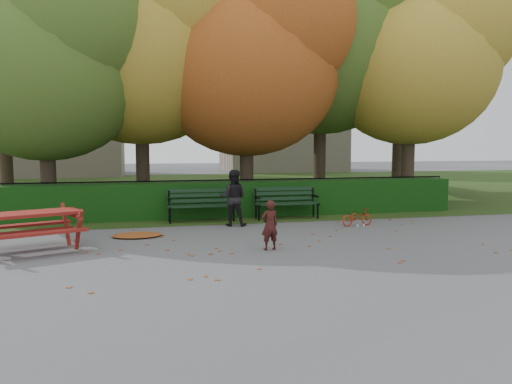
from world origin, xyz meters
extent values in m
plane|color=slate|center=(0.00, 0.00, 0.00)|extent=(90.00, 90.00, 0.00)
plane|color=#1F3212|center=(0.00, 14.00, 0.01)|extent=(90.00, 90.00, 0.00)
cube|color=tan|center=(-9.00, 26.00, 7.50)|extent=(10.00, 7.00, 15.00)
cube|color=tan|center=(8.00, 28.00, 6.00)|extent=(9.00, 6.00, 12.00)
cube|color=black|center=(0.00, 4.50, 0.50)|extent=(13.00, 0.90, 1.00)
cube|color=black|center=(0.00, 5.30, 0.08)|extent=(14.00, 0.04, 0.04)
cube|color=black|center=(0.00, 5.30, 1.00)|extent=(14.00, 0.04, 0.04)
cylinder|color=black|center=(-6.50, 5.30, 0.50)|extent=(0.03, 0.03, 1.00)
cylinder|color=black|center=(-3.00, 5.30, 0.50)|extent=(0.03, 0.03, 1.00)
cylinder|color=black|center=(0.00, 5.30, 0.50)|extent=(0.03, 0.03, 1.00)
cylinder|color=black|center=(3.00, 5.30, 0.50)|extent=(0.03, 0.03, 1.00)
cylinder|color=black|center=(6.50, 5.30, 0.50)|extent=(0.03, 0.03, 1.00)
cylinder|color=#302519|center=(-5.50, 5.80, 1.31)|extent=(0.44, 0.44, 2.62)
ellipsoid|color=#39591E|center=(-5.50, 5.80, 4.12)|extent=(5.60, 5.60, 5.04)
sphere|color=#39591E|center=(-4.52, 5.10, 5.38)|extent=(4.20, 4.20, 4.20)
cylinder|color=#302519|center=(-2.80, 7.00, 1.57)|extent=(0.44, 0.44, 3.15)
ellipsoid|color=olive|center=(-2.80, 7.00, 4.95)|extent=(6.40, 6.40, 5.76)
sphere|color=olive|center=(-1.68, 6.20, 6.39)|extent=(4.80, 4.80, 4.80)
cylinder|color=#302519|center=(0.50, 6.20, 1.40)|extent=(0.44, 0.44, 2.80)
ellipsoid|color=maroon|center=(0.50, 6.20, 4.40)|extent=(6.00, 6.00, 5.40)
sphere|color=maroon|center=(1.55, 5.45, 5.75)|extent=(4.50, 4.50, 4.50)
cylinder|color=#302519|center=(3.50, 7.50, 1.75)|extent=(0.44, 0.44, 3.50)
ellipsoid|color=#39591E|center=(3.50, 7.50, 5.50)|extent=(6.80, 6.80, 6.12)
sphere|color=#39591E|center=(4.69, 6.65, 7.03)|extent=(5.10, 5.10, 5.10)
cylinder|color=#302519|center=(6.20, 6.00, 1.49)|extent=(0.44, 0.44, 2.97)
ellipsoid|color=olive|center=(6.20, 6.00, 4.68)|extent=(5.80, 5.80, 5.22)
sphere|color=olive|center=(7.21, 5.28, 5.98)|extent=(4.35, 4.35, 4.35)
cylinder|color=#302519|center=(-7.50, 9.50, 1.66)|extent=(0.44, 0.44, 3.32)
ellipsoid|color=maroon|center=(-7.50, 9.50, 5.23)|extent=(6.60, 6.60, 5.94)
sphere|color=maroon|center=(-6.35, 8.68, 6.71)|extent=(4.95, 4.95, 4.95)
cylinder|color=#302519|center=(8.00, 10.00, 1.57)|extent=(0.44, 0.44, 3.15)
ellipsoid|color=#39591E|center=(8.00, 10.00, 4.95)|extent=(6.00, 6.00, 5.40)
sphere|color=#39591E|center=(9.05, 9.25, 6.30)|extent=(4.50, 4.50, 4.50)
cube|color=black|center=(-1.30, 3.42, 0.44)|extent=(1.80, 0.12, 0.04)
cube|color=black|center=(-1.30, 3.60, 0.44)|extent=(1.80, 0.12, 0.04)
cube|color=black|center=(-1.30, 3.78, 0.44)|extent=(1.80, 0.12, 0.04)
cube|color=black|center=(-1.30, 3.87, 0.55)|extent=(1.80, 0.05, 0.10)
cube|color=black|center=(-1.30, 3.87, 0.70)|extent=(1.80, 0.05, 0.10)
cube|color=black|center=(-1.30, 3.87, 0.83)|extent=(1.80, 0.05, 0.10)
cube|color=black|center=(-2.15, 3.60, 0.42)|extent=(0.05, 0.55, 0.06)
cube|color=black|center=(-2.15, 3.87, 0.65)|extent=(0.05, 0.05, 0.41)
cylinder|color=black|center=(-2.15, 3.42, 0.22)|extent=(0.05, 0.05, 0.44)
cylinder|color=black|center=(-2.15, 3.78, 0.22)|extent=(0.05, 0.05, 0.44)
cube|color=black|center=(-2.15, 3.62, 0.62)|extent=(0.05, 0.45, 0.04)
cube|color=black|center=(-0.45, 3.60, 0.42)|extent=(0.05, 0.55, 0.06)
cube|color=black|center=(-0.45, 3.87, 0.65)|extent=(0.05, 0.05, 0.41)
cylinder|color=black|center=(-0.45, 3.42, 0.22)|extent=(0.05, 0.05, 0.44)
cylinder|color=black|center=(-0.45, 3.78, 0.22)|extent=(0.05, 0.05, 0.44)
cube|color=black|center=(-0.45, 3.62, 0.62)|extent=(0.05, 0.45, 0.04)
cube|color=black|center=(1.10, 3.42, 0.44)|extent=(1.80, 0.12, 0.04)
cube|color=black|center=(1.10, 3.60, 0.44)|extent=(1.80, 0.12, 0.04)
cube|color=black|center=(1.10, 3.78, 0.44)|extent=(1.80, 0.12, 0.04)
cube|color=black|center=(1.10, 3.87, 0.55)|extent=(1.80, 0.05, 0.10)
cube|color=black|center=(1.10, 3.87, 0.70)|extent=(1.80, 0.05, 0.10)
cube|color=black|center=(1.10, 3.87, 0.83)|extent=(1.80, 0.05, 0.10)
cube|color=black|center=(0.25, 3.60, 0.42)|extent=(0.05, 0.55, 0.06)
cube|color=black|center=(0.25, 3.87, 0.65)|extent=(0.05, 0.05, 0.41)
cylinder|color=black|center=(0.25, 3.42, 0.22)|extent=(0.05, 0.05, 0.44)
cylinder|color=black|center=(0.25, 3.78, 0.22)|extent=(0.05, 0.05, 0.44)
cube|color=black|center=(0.25, 3.62, 0.62)|extent=(0.05, 0.45, 0.04)
cube|color=black|center=(1.95, 3.60, 0.42)|extent=(0.05, 0.55, 0.06)
cube|color=black|center=(1.95, 3.87, 0.65)|extent=(0.05, 0.05, 0.41)
cylinder|color=black|center=(1.95, 3.42, 0.22)|extent=(0.05, 0.05, 0.44)
cylinder|color=black|center=(1.95, 3.78, 0.22)|extent=(0.05, 0.05, 0.44)
cube|color=black|center=(1.95, 3.62, 0.62)|extent=(0.05, 0.45, 0.04)
cube|color=maroon|center=(-5.00, 0.63, 0.75)|extent=(1.97, 1.40, 0.06)
cube|color=maroon|center=(-4.77, 0.07, 0.45)|extent=(1.78, 0.93, 0.05)
cube|color=maroon|center=(-5.23, 1.19, 0.45)|extent=(1.78, 0.93, 0.05)
cube|color=maroon|center=(-4.10, 0.51, 0.40)|extent=(0.26, 0.51, 0.89)
cube|color=maroon|center=(-4.45, 1.35, 0.40)|extent=(0.26, 0.51, 0.89)
cube|color=maroon|center=(-4.27, 0.93, 0.67)|extent=(0.58, 1.28, 0.06)
cube|color=maroon|center=(-5.00, 0.63, 0.40)|extent=(1.52, 0.68, 0.06)
ellipsoid|color=brown|center=(-2.99, 1.78, 0.04)|extent=(1.27, 1.02, 0.08)
imported|color=#391412|center=(-0.42, -0.26, 0.49)|extent=(0.40, 0.30, 0.99)
imported|color=black|center=(-0.58, 2.81, 0.72)|extent=(0.84, 0.74, 1.44)
imported|color=#A8210F|center=(2.51, 2.04, 0.23)|extent=(0.90, 0.41, 0.46)
camera|label=1|loc=(-2.90, -9.70, 2.10)|focal=35.00mm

